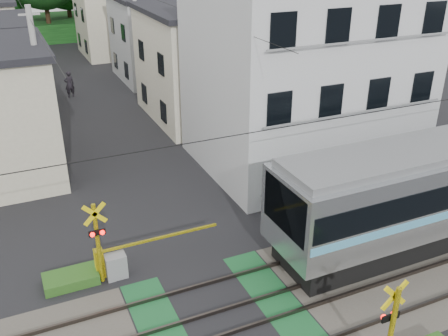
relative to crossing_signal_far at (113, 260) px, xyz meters
name	(u,v)px	position (x,y,z in m)	size (l,w,h in m)	color
ground	(226,323)	(2.59, -3.65, -0.71)	(120.00, 120.00, 0.00)	black
track_bed	(226,322)	(2.59, -3.65, -0.67)	(120.00, 120.00, 0.14)	#47423A
crossing_signal_far	(113,260)	(0.00, 0.00, 0.00)	(4.74, 0.65, 3.09)	yellow
apartment_block	(304,72)	(11.09, 5.84, 3.94)	(10.20, 8.36, 9.30)	silver
houses_row	(78,50)	(2.84, 22.27, 2.53)	(22.07, 31.35, 6.80)	beige
catenary	(396,179)	(8.59, -3.62, 2.98)	(60.00, 5.04, 7.00)	#2D2D33
utility_poles	(63,47)	(1.53, 19.35, 3.37)	(7.90, 42.00, 8.00)	#A5A5A0
pedestrian	(69,84)	(1.90, 21.85, 0.23)	(0.69, 0.45, 1.89)	black
weed_patches	(277,304)	(4.34, -3.74, -0.53)	(10.25, 8.80, 0.40)	#2D5E1E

